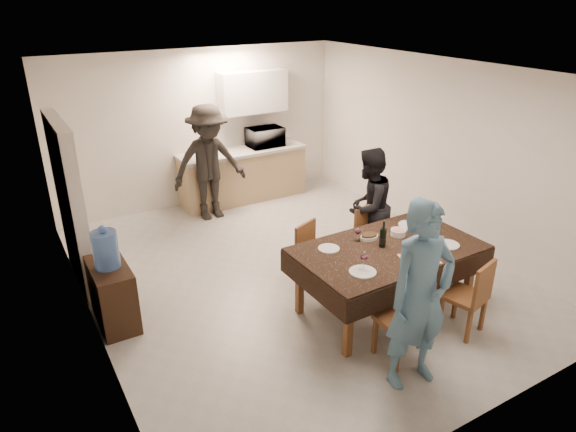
# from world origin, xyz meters

# --- Properties ---
(floor) EXTENTS (5.00, 6.00, 0.02)m
(floor) POSITION_xyz_m (0.00, 0.00, 0.00)
(floor) COLOR #ABAAA6
(floor) RESTS_ON ground
(ceiling) EXTENTS (5.00, 6.00, 0.02)m
(ceiling) POSITION_xyz_m (0.00, 0.00, 2.60)
(ceiling) COLOR white
(ceiling) RESTS_ON wall_back
(wall_back) EXTENTS (5.00, 0.02, 2.60)m
(wall_back) POSITION_xyz_m (0.00, 3.00, 1.30)
(wall_back) COLOR silver
(wall_back) RESTS_ON floor
(wall_front) EXTENTS (5.00, 0.02, 2.60)m
(wall_front) POSITION_xyz_m (0.00, -3.00, 1.30)
(wall_front) COLOR silver
(wall_front) RESTS_ON floor
(wall_left) EXTENTS (0.02, 6.00, 2.60)m
(wall_left) POSITION_xyz_m (-2.50, 0.00, 1.30)
(wall_left) COLOR silver
(wall_left) RESTS_ON floor
(wall_right) EXTENTS (0.02, 6.00, 2.60)m
(wall_right) POSITION_xyz_m (2.50, 0.00, 1.30)
(wall_right) COLOR silver
(wall_right) RESTS_ON floor
(stub_partition) EXTENTS (0.15, 1.40, 2.10)m
(stub_partition) POSITION_xyz_m (-2.42, 1.20, 1.05)
(stub_partition) COLOR silver
(stub_partition) RESTS_ON floor
(kitchen_base_cabinet) EXTENTS (2.20, 0.60, 0.86)m
(kitchen_base_cabinet) POSITION_xyz_m (0.60, 2.68, 0.43)
(kitchen_base_cabinet) COLOR tan
(kitchen_base_cabinet) RESTS_ON floor
(kitchen_worktop) EXTENTS (2.24, 0.64, 0.05)m
(kitchen_worktop) POSITION_xyz_m (0.60, 2.68, 0.89)
(kitchen_worktop) COLOR #AEAEA9
(kitchen_worktop) RESTS_ON kitchen_base_cabinet
(upper_cabinet) EXTENTS (1.20, 0.34, 0.70)m
(upper_cabinet) POSITION_xyz_m (0.90, 2.82, 1.85)
(upper_cabinet) COLOR silver
(upper_cabinet) RESTS_ON wall_back
(dining_table) EXTENTS (2.08, 1.24, 0.81)m
(dining_table) POSITION_xyz_m (0.49, -1.27, 0.77)
(dining_table) COLOR black
(dining_table) RESTS_ON floor
(chair_near_left) EXTENTS (0.42, 0.42, 0.50)m
(chair_near_left) POSITION_xyz_m (0.04, -2.11, 0.56)
(chair_near_left) COLOR brown
(chair_near_left) RESTS_ON floor
(chair_near_right) EXTENTS (0.49, 0.50, 0.48)m
(chair_near_right) POSITION_xyz_m (0.94, -2.11, 0.54)
(chair_near_right) COLOR brown
(chair_near_right) RESTS_ON floor
(chair_far_left) EXTENTS (0.51, 0.52, 0.47)m
(chair_far_left) POSITION_xyz_m (0.04, -0.60, 0.53)
(chair_far_left) COLOR brown
(chair_far_left) RESTS_ON floor
(chair_far_right) EXTENTS (0.48, 0.49, 0.48)m
(chair_far_right) POSITION_xyz_m (0.94, -0.61, 0.54)
(chair_far_right) COLOR brown
(chair_far_right) RESTS_ON floor
(console) EXTENTS (0.39, 0.77, 0.71)m
(console) POSITION_xyz_m (-2.28, 0.05, 0.36)
(console) COLOR #311E10
(console) RESTS_ON floor
(water_jug) EXTENTS (0.27, 0.27, 0.41)m
(water_jug) POSITION_xyz_m (-2.28, 0.05, 0.92)
(water_jug) COLOR #4E7BC7
(water_jug) RESTS_ON console
(wine_bottle) EXTENTS (0.08, 0.08, 0.31)m
(wine_bottle) POSITION_xyz_m (0.44, -1.22, 0.96)
(wine_bottle) COLOR black
(wine_bottle) RESTS_ON dining_table
(water_pitcher) EXTENTS (0.12, 0.12, 0.18)m
(water_pitcher) POSITION_xyz_m (0.84, -1.32, 0.90)
(water_pitcher) COLOR white
(water_pitcher) RESTS_ON dining_table
(savoury_tart) EXTENTS (0.46, 0.40, 0.05)m
(savoury_tart) POSITION_xyz_m (0.59, -1.65, 0.83)
(savoury_tart) COLOR #D5863E
(savoury_tart) RESTS_ON dining_table
(salad_bowl) EXTENTS (0.18, 0.18, 0.07)m
(salad_bowl) POSITION_xyz_m (0.79, -1.09, 0.84)
(salad_bowl) COLOR silver
(salad_bowl) RESTS_ON dining_table
(mushroom_dish) EXTENTS (0.21, 0.21, 0.04)m
(mushroom_dish) POSITION_xyz_m (0.44, -0.99, 0.83)
(mushroom_dish) COLOR silver
(mushroom_dish) RESTS_ON dining_table
(wine_glass_a) EXTENTS (0.09, 0.09, 0.21)m
(wine_glass_a) POSITION_xyz_m (-0.06, -1.52, 0.91)
(wine_glass_a) COLOR white
(wine_glass_a) RESTS_ON dining_table
(wine_glass_b) EXTENTS (0.08, 0.08, 0.17)m
(wine_glass_b) POSITION_xyz_m (1.04, -1.02, 0.89)
(wine_glass_b) COLOR white
(wine_glass_b) RESTS_ON dining_table
(wine_glass_c) EXTENTS (0.08, 0.08, 0.17)m
(wine_glass_c) POSITION_xyz_m (0.29, -0.97, 0.89)
(wine_glass_c) COLOR white
(wine_glass_c) RESTS_ON dining_table
(plate_near_left) EXTENTS (0.28, 0.28, 0.02)m
(plate_near_left) POSITION_xyz_m (-0.11, -1.57, 0.82)
(plate_near_left) COLOR silver
(plate_near_left) RESTS_ON dining_table
(plate_near_right) EXTENTS (0.27, 0.27, 0.02)m
(plate_near_right) POSITION_xyz_m (1.09, -1.57, 0.81)
(plate_near_right) COLOR silver
(plate_near_right) RESTS_ON dining_table
(plate_far_left) EXTENTS (0.24, 0.24, 0.01)m
(plate_far_left) POSITION_xyz_m (-0.11, -0.97, 0.81)
(plate_far_left) COLOR silver
(plate_far_left) RESTS_ON dining_table
(plate_far_right) EXTENTS (0.29, 0.29, 0.02)m
(plate_far_right) POSITION_xyz_m (1.09, -0.97, 0.82)
(plate_far_right) COLOR silver
(plate_far_right) RESTS_ON dining_table
(microwave) EXTENTS (0.61, 0.41, 0.33)m
(microwave) POSITION_xyz_m (1.05, 2.68, 1.08)
(microwave) COLOR silver
(microwave) RESTS_ON kitchen_worktop
(person_near) EXTENTS (0.71, 0.51, 1.84)m
(person_near) POSITION_xyz_m (-0.06, -2.32, 0.92)
(person_near) COLOR teal
(person_near) RESTS_ON floor
(person_far) EXTENTS (0.94, 0.84, 1.60)m
(person_far) POSITION_xyz_m (1.04, -0.22, 0.80)
(person_far) COLOR black
(person_far) RESTS_ON floor
(person_kitchen) EXTENTS (1.20, 0.69, 1.86)m
(person_kitchen) POSITION_xyz_m (-0.20, 2.23, 0.93)
(person_kitchen) COLOR black
(person_kitchen) RESTS_ON floor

